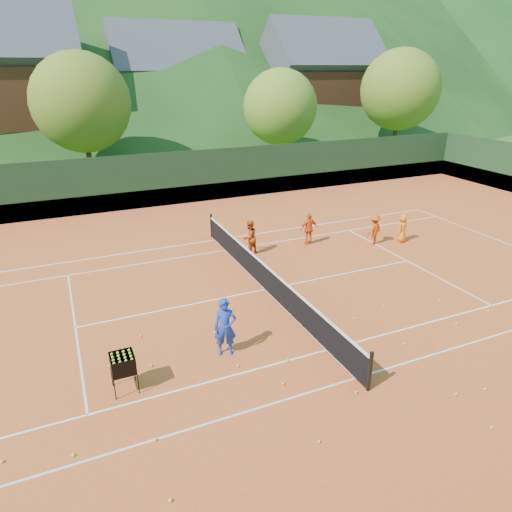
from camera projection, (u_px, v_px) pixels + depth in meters
name	position (u px, v px, depth m)	size (l,w,h in m)	color
ground	(266.00, 290.00, 16.29)	(400.00, 400.00, 0.00)	#2A4C17
clay_court	(266.00, 290.00, 16.28)	(40.00, 24.00, 0.02)	#C64E20
coach	(225.00, 327.00, 12.33)	(0.61, 0.40, 1.68)	#1A37AD
student_a	(249.00, 237.00, 19.12)	(0.72, 0.56, 1.48)	#DC4F13
student_b	(309.00, 229.00, 20.19)	(0.84, 0.35, 1.44)	#F05C15
student_c	(403.00, 228.00, 20.49)	(0.63, 0.41, 1.28)	orange
student_d	(374.00, 229.00, 20.19)	(0.89, 0.51, 1.37)	#D54B12
tennis_ball_0	(355.00, 319.00, 14.34)	(0.07, 0.07, 0.07)	#D8F528
tennis_ball_1	(440.00, 300.00, 15.49)	(0.07, 0.07, 0.07)	#D8F528
tennis_ball_2	(155.00, 440.00, 9.69)	(0.07, 0.07, 0.07)	#D8F528
tennis_ball_3	(456.00, 324.00, 14.06)	(0.07, 0.07, 0.07)	#D8F528
tennis_ball_5	(488.00, 311.00, 14.78)	(0.07, 0.07, 0.07)	#D8F528
tennis_ball_6	(151.00, 366.00, 12.08)	(0.07, 0.07, 0.07)	#D8F528
tennis_ball_7	(492.00, 427.00, 10.02)	(0.07, 0.07, 0.07)	#D8F528
tennis_ball_8	(319.00, 442.00, 9.63)	(0.07, 0.07, 0.07)	#D8F528
tennis_ball_10	(311.00, 312.00, 14.70)	(0.07, 0.07, 0.07)	#D8F528
tennis_ball_11	(283.00, 384.00, 11.40)	(0.07, 0.07, 0.07)	#D8F528
tennis_ball_12	(73.00, 455.00, 9.30)	(0.07, 0.07, 0.07)	#D8F528
tennis_ball_13	(356.00, 392.00, 11.09)	(0.07, 0.07, 0.07)	#D8F528
tennis_ball_14	(2.00, 461.00, 9.15)	(0.07, 0.07, 0.07)	#D8F528
tennis_ball_15	(384.00, 306.00, 15.09)	(0.07, 0.07, 0.07)	#D8F528
tennis_ball_16	(170.00, 500.00, 8.33)	(0.07, 0.07, 0.07)	#D8F528
tennis_ball_19	(288.00, 360.00, 12.30)	(0.07, 0.07, 0.07)	#D8F528
tennis_ball_20	(109.00, 366.00, 12.08)	(0.07, 0.07, 0.07)	#D8F528
tennis_ball_21	(404.00, 344.00, 13.03)	(0.07, 0.07, 0.07)	#D8F528
tennis_ball_22	(231.00, 310.00, 14.85)	(0.07, 0.07, 0.07)	#D8F528
tennis_ball_23	(238.00, 366.00, 12.07)	(0.07, 0.07, 0.07)	#D8F528
tennis_ball_24	(215.00, 332.00, 13.60)	(0.07, 0.07, 0.07)	#D8F528
tennis_ball_26	(485.00, 389.00, 11.20)	(0.07, 0.07, 0.07)	#D8F528
tennis_ball_27	(141.00, 336.00, 13.41)	(0.07, 0.07, 0.07)	#D8F528
tennis_ball_28	(456.00, 394.00, 11.03)	(0.07, 0.07, 0.07)	#D8F528
court_lines	(266.00, 289.00, 16.28)	(23.83, 11.03, 0.00)	silver
tennis_net	(266.00, 277.00, 16.09)	(0.10, 12.07, 1.10)	black
perimeter_fence	(266.00, 257.00, 15.80)	(40.40, 24.24, 3.00)	#15311B
ball_hopper	(123.00, 364.00, 10.96)	(0.57, 0.57, 1.00)	black
chalet_mid	(177.00, 92.00, 45.32)	(12.65, 8.82, 11.45)	beige
chalet_right	(319.00, 89.00, 47.05)	(11.50, 8.82, 11.91)	beige
tree_b	(82.00, 103.00, 29.69)	(6.40, 6.40, 8.40)	#42291A
tree_c	(280.00, 107.00, 34.31)	(5.60, 5.60, 7.35)	#422B1A
tree_d	(400.00, 90.00, 39.25)	(6.80, 6.80, 8.93)	#3C2718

